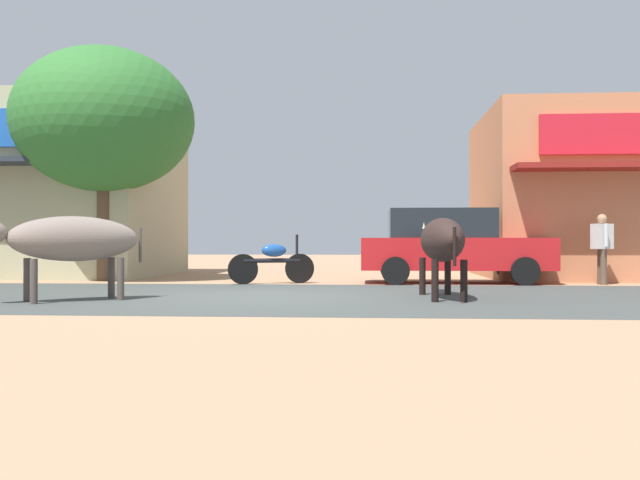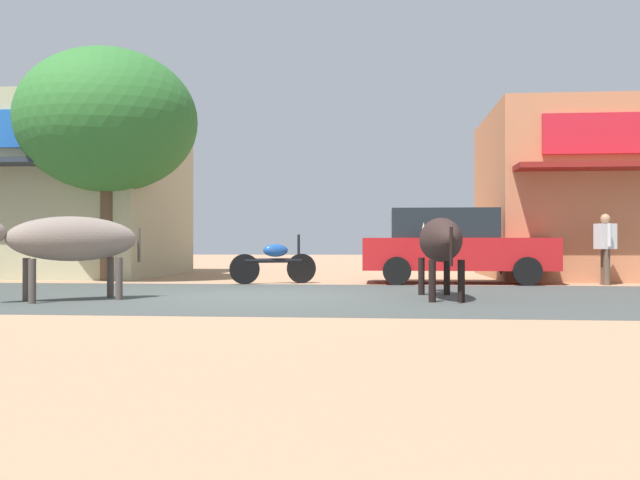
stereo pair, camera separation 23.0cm
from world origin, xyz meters
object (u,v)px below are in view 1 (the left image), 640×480
cow_far_dark (441,241)px  pedestrian_by_shop (602,244)px  parked_hatchback_car (451,245)px  roadside_tree (104,120)px  cow_near_brown (70,240)px  parked_motorcycle (273,262)px

cow_far_dark → pedestrian_by_shop: size_ratio=1.93×
parked_hatchback_car → pedestrian_by_shop: (3.16, -0.36, 0.03)m
roadside_tree → cow_far_dark: bearing=-31.8°
cow_far_dark → pedestrian_by_shop: (3.78, 3.92, -0.05)m
cow_near_brown → pedestrian_by_shop: pedestrian_by_shop is taller
cow_near_brown → parked_hatchback_car: bearing=40.0°
cow_near_brown → cow_far_dark: cow_near_brown is taller
parked_hatchback_car → cow_far_dark: 4.32m
parked_hatchback_car → pedestrian_by_shop: 3.18m
cow_near_brown → cow_far_dark: bearing=10.5°
parked_hatchback_car → pedestrian_by_shop: size_ratio=2.76×
pedestrian_by_shop → cow_near_brown: bearing=-152.4°
parked_hatchback_car → cow_near_brown: (-6.36, -5.33, 0.10)m
cow_far_dark → pedestrian_by_shop: 5.45m
parked_motorcycle → pedestrian_by_shop: pedestrian_by_shop is taller
roadside_tree → pedestrian_by_shop: bearing=-3.5°
roadside_tree → cow_far_dark: roadside_tree is taller
cow_near_brown → roadside_tree: bearing=106.5°
parked_motorcycle → cow_far_dark: size_ratio=0.62×
parked_motorcycle → cow_far_dark: 4.96m
parked_motorcycle → roadside_tree: bearing=167.6°
roadside_tree → cow_near_brown: 6.54m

